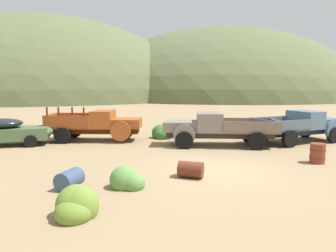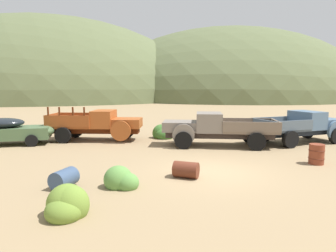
{
  "view_description": "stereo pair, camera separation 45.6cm",
  "coord_description": "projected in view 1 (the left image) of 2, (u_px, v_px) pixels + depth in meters",
  "views": [
    {
      "loc": [
        -3.7,
        -11.28,
        3.38
      ],
      "look_at": [
        -0.89,
        6.51,
        1.01
      ],
      "focal_mm": 32.37,
      "sensor_mm": 36.0,
      "label": 1
    },
    {
      "loc": [
        -3.25,
        -11.35,
        3.38
      ],
      "look_at": [
        -0.89,
        6.51,
        1.01
      ],
      "focal_mm": 32.37,
      "sensor_mm": 36.0,
      "label": 2
    }
  ],
  "objects": [
    {
      "name": "hill_distant",
      "position": [
        217.0,
        97.0,
        93.73
      ],
      "size": [
        76.9,
        79.63,
        40.19
      ],
      "primitive_type": "ellipsoid",
      "color": "#56603D",
      "rests_on": "ground"
    },
    {
      "name": "truck_chalk_blue",
      "position": [
        304.0,
        126.0,
        18.49
      ],
      "size": [
        5.92,
        3.41,
        1.89
      ],
      "rotation": [
        0.0,
        0.0,
        0.24
      ],
      "color": "#262D39",
      "rests_on": "ground"
    },
    {
      "name": "bush_near_barrel",
      "position": [
        168.0,
        131.0,
        21.82
      ],
      "size": [
        0.97,
        0.78,
        0.67
      ],
      "color": "#3D702D",
      "rests_on": "ground"
    },
    {
      "name": "truck_oxide_orange",
      "position": [
        101.0,
        125.0,
        18.81
      ],
      "size": [
        5.91,
        3.04,
        2.16
      ],
      "rotation": [
        0.0,
        0.0,
        -0.18
      ],
      "color": "#51220D",
      "rests_on": "ground"
    },
    {
      "name": "oil_drum_tipped",
      "position": [
        191.0,
        170.0,
        11.25
      ],
      "size": [
        1.08,
        0.95,
        0.6
      ],
      "color": "#5B2819",
      "rests_on": "ground"
    },
    {
      "name": "oil_drum_by_truck",
      "position": [
        70.0,
        179.0,
        10.04
      ],
      "size": [
        0.95,
        1.07,
        0.62
      ],
      "color": "#384C6B",
      "rests_on": "ground"
    },
    {
      "name": "ground_plane",
      "position": [
        216.0,
        172.0,
        12.06
      ],
      "size": [
        300.0,
        300.0,
        0.0
      ],
      "primitive_type": "plane",
      "color": "#937A56"
    },
    {
      "name": "hill_far_right",
      "position": [
        43.0,
        99.0,
        80.19
      ],
      "size": [
        80.9,
        65.35,
        42.01
      ],
      "primitive_type": "ellipsoid",
      "color": "#56603D",
      "rests_on": "ground"
    },
    {
      "name": "bush_between_trucks",
      "position": [
        126.0,
        181.0,
        10.12
      ],
      "size": [
        1.18,
        0.96,
        0.95
      ],
      "color": "#5B8E42",
      "rests_on": "ground"
    },
    {
      "name": "bush_lone_scrub",
      "position": [
        162.0,
        134.0,
        19.81
      ],
      "size": [
        1.36,
        1.33,
        1.15
      ],
      "color": "#3D702D",
      "rests_on": "ground"
    },
    {
      "name": "oil_drum_foreground",
      "position": [
        318.0,
        153.0,
        13.35
      ],
      "size": [
        0.67,
        0.67,
        0.88
      ],
      "color": "brown",
      "rests_on": "ground"
    },
    {
      "name": "car_weathered_green",
      "position": [
        9.0,
        131.0,
        17.32
      ],
      "size": [
        4.95,
        2.42,
        1.57
      ],
      "rotation": [
        0.0,
        0.0,
        0.11
      ],
      "color": "#47603D",
      "rests_on": "ground"
    },
    {
      "name": "bush_front_right",
      "position": [
        77.0,
        207.0,
        7.85
      ],
      "size": [
        1.12,
        1.17,
        1.07
      ],
      "color": "olive",
      "rests_on": "ground"
    },
    {
      "name": "truck_primer_gray",
      "position": [
        211.0,
        128.0,
        17.23
      ],
      "size": [
        6.6,
        3.51,
        1.89
      ],
      "rotation": [
        0.0,
        0.0,
        2.91
      ],
      "color": "#3D322D",
      "rests_on": "ground"
    }
  ]
}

